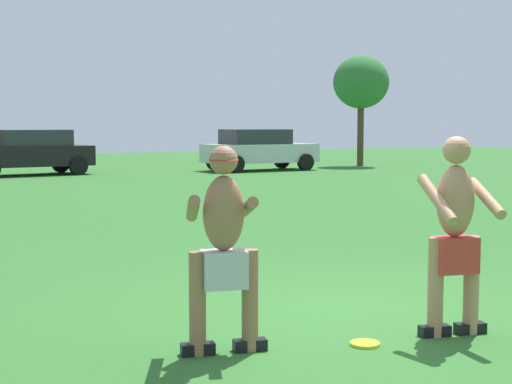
{
  "coord_description": "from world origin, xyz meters",
  "views": [
    {
      "loc": [
        -4.16,
        -5.87,
        1.76
      ],
      "look_at": [
        -0.67,
        0.62,
        1.11
      ],
      "focal_mm": 53.83,
      "sensor_mm": 36.0,
      "label": 1
    }
  ],
  "objects_px": {
    "car_black_mid_lot": "(29,152)",
    "car_silver_far_end": "(259,149)",
    "tree_right_field": "(361,83)",
    "player_with_cap": "(224,241)",
    "player_in_red": "(455,232)",
    "frisbee": "(365,344)"
  },
  "relations": [
    {
      "from": "car_black_mid_lot",
      "to": "car_silver_far_end",
      "type": "distance_m",
      "value": 8.48
    },
    {
      "from": "car_black_mid_lot",
      "to": "tree_right_field",
      "type": "bearing_deg",
      "value": -2.25
    },
    {
      "from": "tree_right_field",
      "to": "player_with_cap",
      "type": "bearing_deg",
      "value": -128.15
    },
    {
      "from": "player_in_red",
      "to": "frisbee",
      "type": "relative_size",
      "value": 6.91
    },
    {
      "from": "player_in_red",
      "to": "player_with_cap",
      "type": "bearing_deg",
      "value": 166.34
    },
    {
      "from": "player_with_cap",
      "to": "player_in_red",
      "type": "xyz_separation_m",
      "value": [
        1.91,
        -0.46,
        0.0
      ]
    },
    {
      "from": "car_silver_far_end",
      "to": "player_in_red",
      "type": "bearing_deg",
      "value": -114.41
    },
    {
      "from": "frisbee",
      "to": "car_black_mid_lot",
      "type": "relative_size",
      "value": 0.05
    },
    {
      "from": "frisbee",
      "to": "tree_right_field",
      "type": "xyz_separation_m",
      "value": [
        15.8,
        21.85,
        3.51
      ]
    },
    {
      "from": "car_black_mid_lot",
      "to": "tree_right_field",
      "type": "distance_m",
      "value": 14.03
    },
    {
      "from": "car_black_mid_lot",
      "to": "car_silver_far_end",
      "type": "xyz_separation_m",
      "value": [
        8.37,
        -1.38,
        0.0
      ]
    },
    {
      "from": "frisbee",
      "to": "car_silver_far_end",
      "type": "xyz_separation_m",
      "value": [
        10.41,
        21.01,
        0.81
      ]
    },
    {
      "from": "player_in_red",
      "to": "car_silver_far_end",
      "type": "distance_m",
      "value": 23.18
    },
    {
      "from": "player_in_red",
      "to": "frisbee",
      "type": "bearing_deg",
      "value": 173.15
    },
    {
      "from": "frisbee",
      "to": "car_black_mid_lot",
      "type": "bearing_deg",
      "value": 84.77
    },
    {
      "from": "player_with_cap",
      "to": "tree_right_field",
      "type": "xyz_separation_m",
      "value": [
        16.88,
        21.49,
        2.65
      ]
    },
    {
      "from": "player_with_cap",
      "to": "player_in_red",
      "type": "distance_m",
      "value": 1.97
    },
    {
      "from": "frisbee",
      "to": "tree_right_field",
      "type": "relative_size",
      "value": 0.05
    },
    {
      "from": "car_black_mid_lot",
      "to": "tree_right_field",
      "type": "xyz_separation_m",
      "value": [
        13.75,
        -0.54,
        2.7
      ]
    },
    {
      "from": "car_silver_far_end",
      "to": "tree_right_field",
      "type": "height_order",
      "value": "tree_right_field"
    },
    {
      "from": "player_with_cap",
      "to": "frisbee",
      "type": "xyz_separation_m",
      "value": [
        1.08,
        -0.36,
        -0.86
      ]
    },
    {
      "from": "player_in_red",
      "to": "tree_right_field",
      "type": "bearing_deg",
      "value": 55.71
    }
  ]
}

